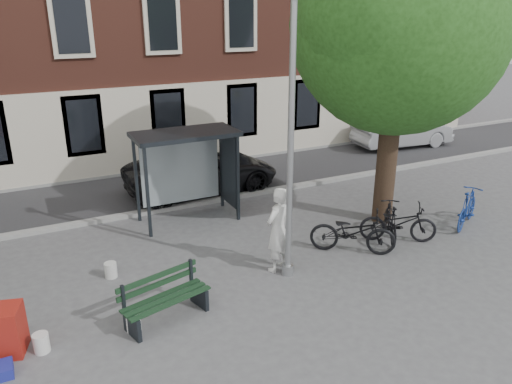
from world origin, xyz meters
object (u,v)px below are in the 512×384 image
Objects in this scene: bike_b at (468,208)px; bike_d at (391,221)px; bike_a at (353,232)px; bike_c at (398,223)px; painter at (278,230)px; lamppost at (290,159)px; car_dark at (202,171)px; bench at (165,300)px; notice_sign at (385,155)px; bus_shelter at (198,154)px; car_silver at (402,130)px.

bike_b is 1.06× the size of bike_d.
bike_a reaches higher than bike_c.
painter reaches higher than bike_b.
lamppost is at bearing 62.94° from bike_b.
car_dark is at bearing -117.97° from painter.
car_dark is at bearing -29.93° from bike_d.
bike_d is at bearing 6.92° from lamppost.
car_dark reaches higher than bench.
lamppost is 6.37m from notice_sign.
bus_shelter is 0.56× the size of car_dark.
painter is 1.08× the size of notice_sign.
painter is at bearing -132.13° from notice_sign.
notice_sign is (8.39, 3.61, 0.94)m from bench.
painter is 5.99m from bike_b.
bench is 0.37× the size of car_dark.
bus_shelter is at bearing 46.89° from bench.
bus_shelter is 5.39m from bench.
bike_b reaches higher than bike_c.
lamppost is 1.79m from painter.
painter is at bearing 33.11° from bike_d.
notice_sign is (3.35, 2.90, 0.80)m from bike_a.
bike_d is (3.36, 0.41, -2.27)m from lamppost.
bus_shelter is 1.66× the size of bike_d.
car_silver is (10.26, 7.28, -0.28)m from painter.
bus_shelter is at bearing -107.02° from painter.
car_silver is at bearing -83.50° from car_dark.
bench is 1.03× the size of bike_b.
notice_sign reaches higher than bike_d.
lamppost is at bearing -6.33° from bench.
bike_b is at bearing -31.43° from bus_shelter.
car_dark is 5.97m from notice_sign.
lamppost is 3.27× the size of bench.
bike_c is 9.94m from car_silver.
car_silver is at bearing -10.21° from bike_c.
bench is at bearing -171.22° from lamppost.
bench is (-2.43, -4.58, -1.50)m from bus_shelter.
bike_b is at bearing 153.64° from painter.
bike_d is 9.90m from car_silver.
bike_d is (-2.52, 0.27, -0.03)m from bike_b.
bench is 6.55m from bike_c.
lamppost is at bearing -81.57° from bus_shelter.
bike_a is 1.12× the size of notice_sign.
car_dark is at bearing 60.83° from bike_c.
bus_shelter is 1.40× the size of painter.
bike_a is (2.00, 0.25, -2.23)m from lamppost.
painter is 1.19× the size of bike_d.
bike_c is (-2.41, 0.10, -0.02)m from bike_b.
bus_shelter reaches higher than bike_b.
bike_b reaches higher than bench.
bike_d is at bearing 156.87° from painter.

